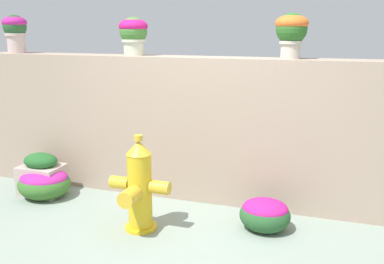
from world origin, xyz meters
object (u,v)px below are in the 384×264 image
potted_plant_2 (291,30)px  flower_bush_right (44,182)px  potted_plant_0 (15,30)px  fire_hydrant (139,188)px  potted_plant_1 (133,33)px  flower_bush_left (265,213)px  planter_box (42,174)px

potted_plant_2 → flower_bush_right: potted_plant_2 is taller
potted_plant_0 → fire_hydrant: potted_plant_0 is taller
potted_plant_0 → flower_bush_right: size_ratio=0.75×
potted_plant_1 → flower_bush_left: potted_plant_1 is taller
flower_bush_left → potted_plant_2: bearing=80.4°
fire_hydrant → planter_box: size_ratio=1.90×
fire_hydrant → planter_box: fire_hydrant is taller
flower_bush_left → planter_box: 2.61m
flower_bush_left → planter_box: planter_box is taller
potted_plant_1 → planter_box: (-0.99, -0.50, -1.60)m
flower_bush_right → potted_plant_0: bearing=140.5°
potted_plant_1 → flower_bush_left: bearing=-20.6°
potted_plant_1 → flower_bush_right: bearing=-147.4°
potted_plant_0 → potted_plant_2: (3.29, 0.01, -0.00)m
fire_hydrant → planter_box: 1.56m
potted_plant_2 → planter_box: 3.20m
potted_plant_0 → flower_bush_left: (3.19, -0.59, -1.70)m
potted_plant_0 → potted_plant_2: size_ratio=1.02×
fire_hydrant → planter_box: bearing=161.9°
potted_plant_0 → flower_bush_right: bearing=-39.5°
potted_plant_2 → flower_bush_left: (-0.10, -0.59, -1.70)m
potted_plant_2 → fire_hydrant: bearing=-142.1°
potted_plant_0 → potted_plant_1: (1.58, 0.02, -0.03)m
potted_plant_1 → planter_box: size_ratio=0.86×
potted_plant_1 → potted_plant_0: bearing=-179.2°
potted_plant_2 → flower_bush_left: 1.81m
flower_bush_left → flower_bush_right: bearing=179.3°
flower_bush_left → flower_bush_right: flower_bush_right is taller
potted_plant_1 → planter_box: 1.95m
potted_plant_0 → potted_plant_1: size_ratio=1.09×
flower_bush_right → potted_plant_2: bearing=12.0°
fire_hydrant → flower_bush_left: size_ratio=1.91×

